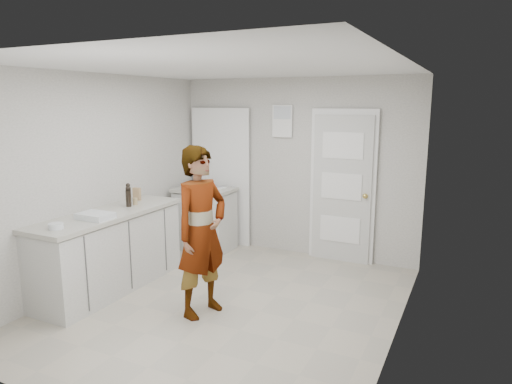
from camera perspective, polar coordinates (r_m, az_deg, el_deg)
The scene contains 12 objects.
ground at distance 5.11m, azimuth -3.61°, elevation -13.87°, with size 4.00×4.00×0.00m, color #B0A793.
room_shell at distance 6.57m, azimuth 3.37°, elevation 1.16°, with size 4.00×4.00×4.00m.
main_counter at distance 5.63m, azimuth -17.76°, elevation -7.33°, with size 0.64×1.96×0.93m.
side_counter at distance 6.83m, azimuth -6.38°, elevation -3.61°, with size 0.84×0.61×0.93m.
person at distance 4.66m, azimuth -6.83°, elevation -4.96°, with size 0.64×0.42×1.75m, color silver.
cake_mix_box at distance 6.04m, azimuth -14.67°, elevation -0.25°, with size 0.10×0.05×0.16m, color olive.
spice_jar at distance 5.79m, azimuth -14.87°, elevation -1.13°, with size 0.06×0.06×0.08m, color tan.
oil_cruet_a at distance 5.69m, azimuth -15.67°, elevation -0.60°, with size 0.06×0.06×0.25m.
oil_cruet_b at distance 5.72m, azimuth -15.65°, elevation -0.37°, with size 0.06×0.06×0.28m.
baking_dish at distance 5.23m, azimuth -19.46°, elevation -2.85°, with size 0.36×0.26×0.06m.
egg_bowl at distance 4.96m, azimuth -23.74°, elevation -3.92°, with size 0.14×0.14×0.06m.
papers at distance 6.66m, azimuth -5.40°, elevation 0.44°, with size 0.26×0.33×0.01m, color white.
Camera 1 is at (2.31, -4.02, 2.16)m, focal length 32.00 mm.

